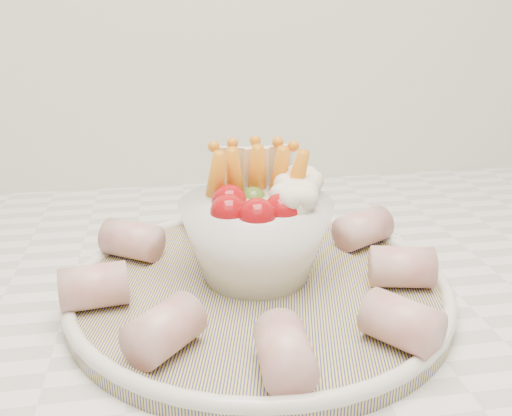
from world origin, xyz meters
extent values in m
cube|color=silver|center=(0.00, 1.45, 0.90)|extent=(2.04, 0.62, 0.04)
cylinder|color=navy|center=(0.17, 1.43, 0.93)|extent=(0.39, 0.39, 0.01)
torus|color=silver|center=(0.17, 1.43, 0.94)|extent=(0.33, 0.33, 0.01)
sphere|color=#98090E|center=(0.14, 1.42, 1.00)|extent=(0.03, 0.03, 0.03)
sphere|color=#98090E|center=(0.16, 1.41, 1.00)|extent=(0.03, 0.03, 0.03)
sphere|color=#98090E|center=(0.18, 1.42, 1.00)|extent=(0.03, 0.03, 0.03)
sphere|color=#98090E|center=(0.14, 1.44, 1.00)|extent=(0.03, 0.03, 0.03)
sphere|color=#416120|center=(0.17, 1.46, 1.00)|extent=(0.02, 0.02, 0.02)
cone|color=orange|center=(0.15, 1.47, 1.01)|extent=(0.03, 0.04, 0.07)
cone|color=orange|center=(0.17, 1.48, 1.01)|extent=(0.02, 0.04, 0.07)
cone|color=orange|center=(0.19, 1.47, 1.01)|extent=(0.02, 0.04, 0.07)
cone|color=orange|center=(0.13, 1.46, 1.01)|extent=(0.03, 0.04, 0.07)
cone|color=orange|center=(0.20, 1.45, 1.01)|extent=(0.03, 0.05, 0.07)
sphere|color=silver|center=(0.20, 1.44, 1.01)|extent=(0.03, 0.03, 0.03)
sphere|color=silver|center=(0.19, 1.42, 1.01)|extent=(0.03, 0.03, 0.03)
sphere|color=silver|center=(0.21, 1.46, 1.01)|extent=(0.03, 0.03, 0.03)
cube|color=beige|center=(0.16, 1.49, 1.02)|extent=(0.05, 0.02, 0.05)
cube|color=beige|center=(0.18, 1.49, 1.02)|extent=(0.05, 0.02, 0.05)
cylinder|color=#AD4F4F|center=(0.28, 1.40, 0.95)|extent=(0.06, 0.05, 0.04)
cylinder|color=#AD4F4F|center=(0.28, 1.49, 0.95)|extent=(0.06, 0.06, 0.04)
cylinder|color=#AD4F4F|center=(0.22, 1.55, 0.95)|extent=(0.05, 0.06, 0.04)
cylinder|color=#AD4F4F|center=(0.13, 1.54, 0.95)|extent=(0.05, 0.06, 0.04)
cylinder|color=#AD4F4F|center=(0.06, 1.50, 0.95)|extent=(0.06, 0.06, 0.04)
cylinder|color=#AD4F4F|center=(0.03, 1.41, 0.95)|extent=(0.06, 0.04, 0.04)
cylinder|color=#AD4F4F|center=(0.08, 1.34, 0.95)|extent=(0.06, 0.06, 0.04)
cylinder|color=#AD4F4F|center=(0.16, 1.30, 0.95)|extent=(0.04, 0.05, 0.04)
cylinder|color=#AD4F4F|center=(0.25, 1.32, 0.95)|extent=(0.06, 0.06, 0.04)
camera|label=1|loc=(0.09, 0.99, 1.17)|focal=40.00mm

